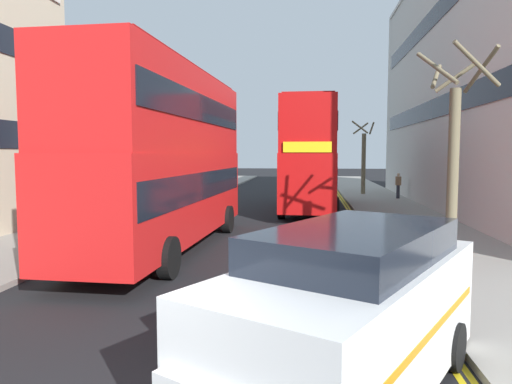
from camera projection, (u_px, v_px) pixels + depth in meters
name	position (u px, v px, depth m)	size (l,w,h in m)	color
sidewalk_right	(414.00, 225.00, 19.41)	(4.00, 80.00, 0.14)	gray
sidewalk_left	(113.00, 220.00, 20.88)	(4.00, 80.00, 0.14)	gray
kerb_line_outer	(368.00, 234.00, 17.67)	(0.10, 56.00, 0.01)	yellow
kerb_line_inner	(363.00, 234.00, 17.69)	(0.10, 56.00, 0.01)	yellow
double_decker_bus_away	(165.00, 153.00, 14.61)	(3.10, 10.89, 5.64)	red
double_decker_bus_oncoming	(311.00, 153.00, 24.73)	(3.03, 10.87, 5.64)	#B20F0F
taxi_minivan	(348.00, 314.00, 5.76)	(3.94, 5.12, 2.12)	white
pedestrian_far	(398.00, 185.00, 30.08)	(0.34, 0.22, 1.62)	#2D2D38
street_tree_near	(454.00, 152.00, 13.19)	(2.11, 2.01, 5.81)	#6B6047
street_tree_mid	(364.00, 159.00, 33.30)	(1.56, 1.70, 5.18)	#6B6047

